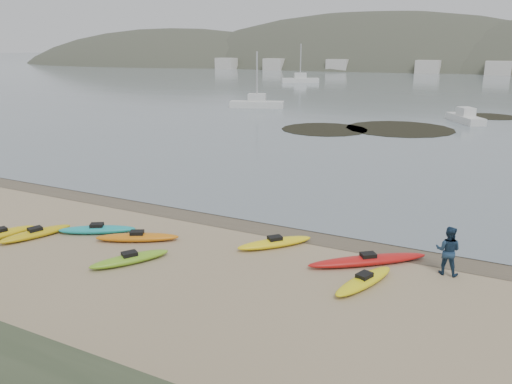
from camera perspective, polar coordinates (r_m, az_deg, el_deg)
The scene contains 8 objects.
ground at distance 23.64m, azimuth 0.00°, elevation -3.49°, with size 600.00×600.00×0.00m, color tan.
wet_sand at distance 23.38m, azimuth -0.33°, elevation -3.70°, with size 60.00×60.00×0.00m, color brown.
water at distance 320.08m, azimuth 25.90°, elevation 13.27°, with size 1200.00×1200.00×0.00m, color slate.
kayaks at distance 20.65m, azimuth -8.65°, elevation -6.19°, with size 17.78×7.88×0.34m.
person_east at distance 19.42m, azimuth 21.09°, elevation -6.26°, with size 0.89×0.69×1.83m, color navy.
kelp_mats at distance 53.95m, azimuth 15.39°, elevation 7.21°, with size 21.63×25.27×0.04m.
moored_boats at distance 97.84m, azimuth 24.36°, elevation 10.51°, with size 79.87×81.01×1.21m.
far_town at distance 164.98m, azimuth 26.21°, elevation 12.58°, with size 199.00×5.00×4.00m.
Camera 1 is at (10.09, -19.82, 7.99)m, focal length 35.00 mm.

